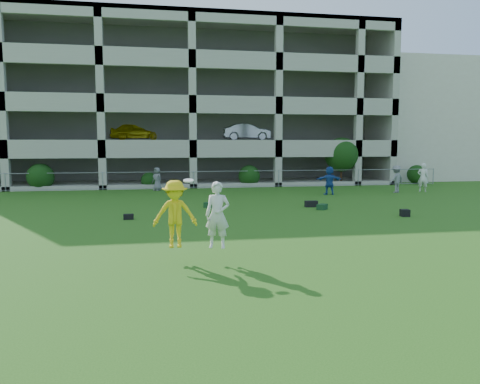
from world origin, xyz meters
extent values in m
plane|color=#235114|center=(0.00, 0.00, 0.00)|extent=(100.00, 100.00, 0.00)
cube|color=beige|center=(23.00, 28.00, 5.00)|extent=(16.00, 14.00, 10.00)
imported|color=slate|center=(-2.46, 17.99, 0.75)|extent=(0.85, 0.87, 1.51)
imported|color=#214698|center=(7.73, 13.70, 0.85)|extent=(1.61, 0.63, 1.70)
imported|color=white|center=(14.16, 14.15, 0.91)|extent=(0.80, 0.74, 1.83)
imported|color=gray|center=(12.25, 14.02, 0.85)|extent=(1.25, 0.99, 1.70)
cube|color=black|center=(-3.67, 6.42, 0.11)|extent=(0.43, 0.30, 0.22)
cube|color=#123319|center=(5.07, 7.69, 0.13)|extent=(0.60, 0.60, 0.26)
cube|color=black|center=(7.80, 5.12, 0.15)|extent=(0.41, 0.41, 0.30)
cube|color=black|center=(4.87, 8.65, 0.15)|extent=(0.60, 0.30, 0.30)
cube|color=#133419|center=(-0.03, 9.30, 0.12)|extent=(0.58, 0.53, 0.25)
imported|color=yellow|center=(-2.08, -0.84, 1.27)|extent=(1.16, 0.71, 1.75)
imported|color=silver|center=(-1.01, -1.07, 1.25)|extent=(0.71, 0.56, 1.72)
cylinder|color=white|center=(-1.72, -0.70, 2.12)|extent=(0.27, 0.27, 0.09)
cube|color=#9E998C|center=(0.00, 32.75, 6.00)|extent=(30.00, 0.50, 12.00)
cube|color=#9E998C|center=(14.75, 26.00, 6.00)|extent=(0.50, 14.00, 12.00)
cube|color=#9E998C|center=(0.00, 26.00, 11.85)|extent=(30.00, 14.00, 0.30)
cube|color=#9E998C|center=(0.00, 26.00, 0.15)|extent=(30.00, 14.00, 0.30)
cube|color=#9E998C|center=(0.00, 26.00, 3.15)|extent=(30.00, 14.00, 0.30)
cube|color=#9E998C|center=(0.00, 26.00, 6.15)|extent=(30.00, 14.00, 0.30)
cube|color=#9E998C|center=(0.00, 26.00, 9.15)|extent=(30.00, 14.00, 0.30)
cube|color=#9E998C|center=(0.00, 19.15, 2.55)|extent=(30.00, 0.30, 0.90)
cube|color=#9E998C|center=(0.00, 19.15, 5.55)|extent=(30.00, 0.30, 0.90)
cube|color=#9E998C|center=(0.00, 19.15, 8.55)|extent=(30.00, 0.30, 0.90)
cube|color=#9E998C|center=(0.00, 19.15, 11.55)|extent=(30.00, 0.30, 0.90)
cube|color=#9E998C|center=(-12.00, 19.25, 6.00)|extent=(0.50, 0.50, 12.00)
cube|color=#9E998C|center=(-6.00, 19.25, 6.00)|extent=(0.50, 0.50, 12.00)
cube|color=#9E998C|center=(0.00, 19.25, 6.00)|extent=(0.50, 0.50, 12.00)
cube|color=#9E998C|center=(6.00, 19.25, 6.00)|extent=(0.50, 0.50, 12.00)
cube|color=#9E998C|center=(12.00, 19.25, 6.00)|extent=(0.50, 0.50, 12.00)
cube|color=#605E59|center=(0.00, 28.00, 6.00)|extent=(29.00, 9.00, 11.60)
imported|color=#D7BC0B|center=(-4.01, 24.00, 3.96)|extent=(4.07, 2.15, 1.32)
imported|color=#BABDC2|center=(4.63, 24.00, 3.96)|extent=(4.13, 1.82, 1.32)
cylinder|color=gray|center=(-12.00, 19.00, 0.60)|extent=(0.06, 0.06, 1.20)
cylinder|color=gray|center=(-6.00, 19.00, 0.60)|extent=(0.06, 0.06, 1.20)
cylinder|color=gray|center=(0.00, 19.00, 0.60)|extent=(0.06, 0.06, 1.20)
cylinder|color=gray|center=(6.00, 19.00, 0.60)|extent=(0.06, 0.06, 1.20)
cylinder|color=gray|center=(12.00, 19.00, 0.60)|extent=(0.06, 0.06, 1.20)
cylinder|color=gray|center=(18.00, 19.00, 0.60)|extent=(0.06, 0.06, 1.20)
cylinder|color=gray|center=(0.00, 19.00, 1.15)|extent=(36.00, 0.04, 0.04)
cylinder|color=gray|center=(0.00, 19.00, 0.08)|extent=(36.00, 0.04, 0.04)
sphere|color=#163D11|center=(-10.00, 19.60, 0.88)|extent=(1.76, 1.76, 1.76)
sphere|color=#163D11|center=(-3.00, 19.60, 0.55)|extent=(1.10, 1.10, 1.10)
sphere|color=#163D11|center=(4.00, 19.60, 0.77)|extent=(1.54, 1.54, 1.54)
cylinder|color=#382314|center=(11.00, 19.80, 0.98)|extent=(0.16, 0.16, 1.96)
sphere|color=#163D11|center=(11.00, 19.80, 2.24)|extent=(2.52, 2.52, 2.52)
sphere|color=#163D11|center=(17.00, 19.60, 0.72)|extent=(1.43, 1.43, 1.43)
camera|label=1|loc=(-2.56, -12.88, 3.10)|focal=35.00mm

